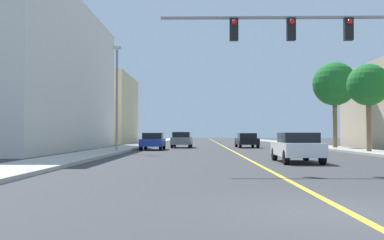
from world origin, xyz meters
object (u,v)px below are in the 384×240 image
palm_far (335,84)px  palm_mid (368,85)px  traffic_signal_mast (370,44)px  car_white (297,147)px  car_gray (182,140)px  car_blue (153,141)px  car_black (247,140)px  street_lamp (117,92)px

palm_far → palm_mid: bearing=-91.7°
traffic_signal_mast → palm_far: palm_far is taller
car_white → palm_mid: bearing=55.8°
car_gray → car_blue: car_gray is taller
palm_mid → car_blue: bearing=156.6°
car_blue → car_white: car_blue is taller
car_blue → car_black: bearing=-142.8°
car_gray → car_blue: 6.31m
traffic_signal_mast → car_white: (-1.83, 4.40, -3.95)m
street_lamp → car_blue: bearing=72.8°
traffic_signal_mast → car_blue: traffic_signal_mast is taller
palm_far → car_blue: 16.46m
car_blue → car_white: (8.33, -16.76, 0.00)m
street_lamp → palm_far: bearing=25.8°
palm_mid → car_gray: 18.56m
palm_far → street_lamp: bearing=-154.2°
street_lamp → palm_mid: (17.19, -0.44, 0.41)m
car_gray → car_black: car_gray is taller
car_black → car_white: size_ratio=1.02×
street_lamp → car_white: (10.24, -10.59, -3.47)m
car_gray → car_white: (6.18, -22.69, -0.04)m
palm_mid → car_blue: 17.10m
car_gray → car_black: size_ratio=0.97×
street_lamp → car_black: size_ratio=1.64×
street_lamp → car_black: bearing=50.5°
traffic_signal_mast → street_lamp: (-12.07, 14.99, -0.48)m
car_blue → street_lamp: bearing=73.2°
street_lamp → car_white: size_ratio=1.68×
car_white → car_blue: bearing=116.7°
street_lamp → car_white: bearing=-46.0°
palm_far → car_white: 20.92m
street_lamp → car_gray: 13.21m
palm_far → car_gray: 14.72m
car_black → car_white: (0.01, -22.99, 0.02)m
traffic_signal_mast → car_blue: 23.80m
traffic_signal_mast → palm_far: (5.39, 23.42, 0.94)m
street_lamp → car_black: 16.45m
car_blue → traffic_signal_mast: bearing=116.1°
palm_far → car_blue: bearing=-171.7°
street_lamp → car_white: street_lamp is taller
car_blue → palm_far: bearing=-171.3°
car_blue → car_gray: bearing=-109.5°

